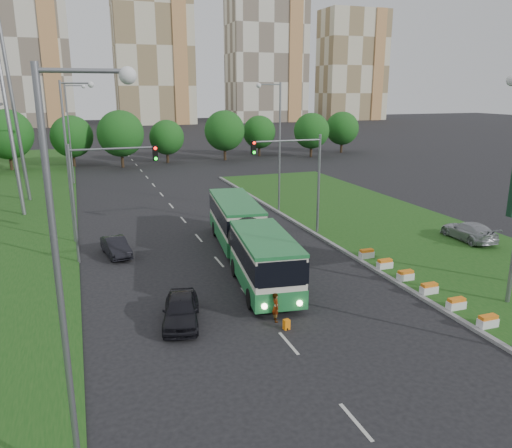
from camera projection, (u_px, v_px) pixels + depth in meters
name	position (u px, v px, depth m)	size (l,w,h in m)	color
ground	(295.00, 288.00, 29.52)	(360.00, 360.00, 0.00)	black
grass_median	(400.00, 231.00, 40.99)	(14.00, 60.00, 0.15)	#194814
median_kerb	(324.00, 240.00, 38.73)	(0.30, 60.00, 0.18)	gray
left_verge	(9.00, 215.00, 46.39)	(12.00, 110.00, 0.10)	#194814
lane_markings	(179.00, 215.00, 46.73)	(0.20, 100.00, 0.01)	#B3B3AC
flower_planters	(417.00, 282.00, 29.30)	(1.10, 11.50, 0.60)	silver
traffic_mast_median	(300.00, 169.00, 38.76)	(5.76, 0.32, 8.00)	slate
traffic_mast_left	(98.00, 184.00, 32.93)	(5.76, 0.32, 8.00)	slate
street_lamps	(203.00, 166.00, 36.07)	(36.00, 60.00, 12.00)	slate
tree_line	(215.00, 133.00, 81.59)	(120.00, 8.00, 9.00)	#154F15
apartment_tower_cwest	(20.00, 39.00, 150.98)	(28.00, 15.00, 52.00)	beige
apartment_tower_ceast	(153.00, 47.00, 164.22)	(25.00, 15.00, 50.00)	beige
apartment_tower_east	(266.00, 54.00, 177.60)	(27.00, 15.00, 47.00)	beige
midrise_east	(352.00, 66.00, 189.87)	(24.00, 14.00, 40.00)	beige
articulated_bus	(246.00, 237.00, 33.46)	(2.80, 17.97, 2.96)	beige
car_left_near	(181.00, 310.00, 24.88)	(1.75, 4.34, 1.48)	black
car_left_far	(116.00, 247.00, 35.12)	(1.38, 3.95, 1.30)	black
car_median	(469.00, 231.00, 38.24)	(2.00, 4.93, 1.43)	#9D9EA5
pedestrian	(276.00, 307.00, 25.10)	(0.56, 0.37, 1.53)	gray
shopping_trolley	(287.00, 325.00, 24.37)	(0.30, 0.32, 0.51)	orange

